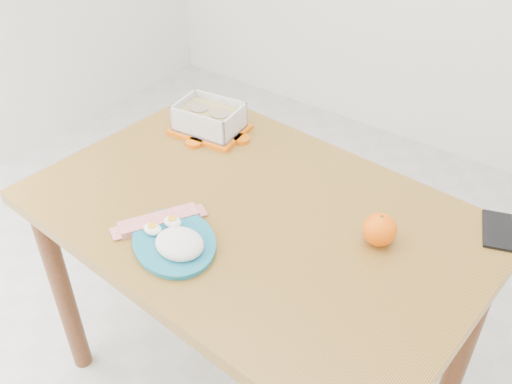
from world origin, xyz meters
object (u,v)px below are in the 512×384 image
Objects in this scene: dining_table at (256,241)px; food_container at (209,119)px; smartphone at (498,230)px; rice_plate at (175,241)px; orange_fruit at (380,229)px.

dining_table is 0.44m from food_container.
food_container is at bearing 164.58° from smartphone.
smartphone reaches higher than dining_table.
food_container is 0.72× the size of rice_plate.
dining_table is at bearing 101.41° from rice_plate.
orange_fruit is (0.30, 0.08, 0.14)m from dining_table.
rice_plate is at bearing -66.09° from food_container.
rice_plate reaches higher than smartphone.
dining_table is 0.26m from rice_plate.
dining_table is at bearing -165.94° from orange_fruit.
orange_fruit reaches higher than rice_plate.
rice_plate is at bearing -141.64° from orange_fruit.
smartphone is (0.52, 0.28, 0.11)m from dining_table.
smartphone is at bearing -3.37° from food_container.
rice_plate is (-0.07, -0.22, 0.13)m from dining_table.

